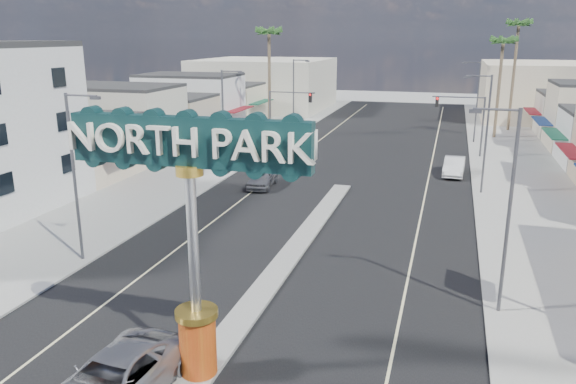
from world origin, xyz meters
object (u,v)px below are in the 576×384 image
Objects in this scene: gateway_sign at (192,219)px; palm_right_far at (518,30)px; traffic_signal_right at (464,114)px; palm_left_far at (269,38)px; streetlight_r_mid at (485,128)px; car_parked_right at (454,166)px; traffic_signal_left at (286,107)px; streetlight_l_near at (76,170)px; streetlight_l_far at (295,93)px; car_parked_left at (262,177)px; streetlight_l_mid at (225,117)px; streetlight_r_far at (476,98)px; streetlight_r_near at (506,202)px; palm_right_mid at (503,46)px; suv_left at (114,381)px.

palm_right_far is (15.00, 60.02, 6.46)m from gateway_sign.
palm_left_far reaches higher than traffic_signal_right.
car_parked_right is at bearing 108.62° from streetlight_r_mid.
car_parked_right is at bearing -25.23° from traffic_signal_left.
traffic_signal_right is at bearing 0.00° from traffic_signal_left.
traffic_signal_right is 0.67× the size of streetlight_l_near.
traffic_signal_right is 21.20m from streetlight_l_far.
streetlight_r_mid is at bearing -46.52° from streetlight_l_far.
streetlight_r_mid is 17.42m from car_parked_left.
palm_left_far is at bearing 93.67° from streetlight_l_near.
palm_left_far is at bearing 139.52° from streetlight_r_mid.
streetlight_l_mid is 1.00× the size of streetlight_r_far.
streetlight_r_near is at bearing -51.07° from car_parked_left.
streetlight_r_near is at bearing -90.00° from streetlight_r_far.
streetlight_l_far reaches higher than traffic_signal_right.
streetlight_l_near and streetlight_r_far have the same top height.
traffic_signal_left is 0.67× the size of streetlight_l_far.
palm_right_mid reaches higher than streetlight_r_near.
palm_right_far is at bearing 21.46° from streetlight_l_far.
palm_right_mid is (23.43, 26.00, 5.54)m from streetlight_l_mid.
car_parked_right is (-1.90, 5.65, -4.28)m from streetlight_r_mid.
gateway_sign reaches higher than car_parked_right.
car_parked_right is (-4.47, -20.35, -9.81)m from palm_right_mid.
traffic_signal_left reaches higher than suv_left.
suv_left is (-12.43, -10.20, -4.22)m from streetlight_r_near.
car_parked_left is at bearing -170.69° from streetlight_r_mid.
traffic_signal_right is at bearing -107.63° from palm_right_mid.
streetlight_l_near and streetlight_l_far have the same top height.
streetlight_l_near and streetlight_r_near have the same top height.
car_parked_left is (-16.66, -2.73, -4.29)m from streetlight_r_mid.
streetlight_l_near is 46.90m from streetlight_r_far.
streetlight_r_near is 0.69× the size of palm_left_far.
streetlight_l_mid is at bearing -132.03° from palm_right_mid.
streetlight_l_mid is 20.87m from streetlight_r_mid.
car_parked_right is at bearing -33.69° from palm_left_far.
suv_left is (8.43, -30.20, -4.22)m from streetlight_l_mid.
traffic_signal_left is 1.31× the size of car_parked_left.
traffic_signal_right is (9.18, 42.02, -1.65)m from gateway_sign.
streetlight_r_near is at bearing -63.58° from streetlight_l_far.
traffic_signal_right is 23.01m from car_parked_left.
palm_left_far is at bearing 149.10° from car_parked_right.
gateway_sign is 1.02× the size of streetlight_l_near.
streetlight_r_near and streetlight_r_far have the same top height.
car_parked_left is (-4.22, 27.47, -0.07)m from suv_left.
car_parked_right is (21.53, -14.35, -10.71)m from palm_left_far.
streetlight_r_far is at bearing -122.69° from palm_right_mid.
suv_left is at bearing -132.55° from gateway_sign.
streetlight_r_mid is 1.00× the size of streetlight_r_far.
streetlight_l_mid is at bearing 110.66° from suv_left.
streetlight_l_near is (-10.43, 8.02, -0.86)m from gateway_sign.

